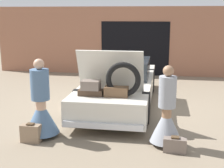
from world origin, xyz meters
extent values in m
plane|color=#7F705B|center=(0.00, 0.00, 0.00)|extent=(40.00, 40.00, 0.00)
cube|color=#9E664C|center=(0.00, 4.44, 1.40)|extent=(12.00, 0.12, 2.80)
cube|color=black|center=(0.00, 4.37, 1.10)|extent=(2.80, 0.02, 2.20)
cube|color=silver|center=(0.00, 0.00, 0.46)|extent=(1.77, 5.06, 0.56)
cube|color=#1E2328|center=(0.00, 0.30, 0.99)|extent=(1.56, 1.62, 0.50)
cylinder|color=black|center=(-0.81, 1.57, 0.38)|extent=(0.18, 0.76, 0.76)
cylinder|color=black|center=(0.81, 1.57, 0.38)|extent=(0.18, 0.76, 0.76)
cylinder|color=black|center=(-0.81, -1.52, 0.38)|extent=(0.18, 0.76, 0.76)
cylinder|color=black|center=(0.81, -1.52, 0.38)|extent=(0.18, 0.76, 0.76)
cube|color=silver|center=(0.00, -2.57, 0.28)|extent=(1.68, 0.10, 0.12)
cube|color=silver|center=(0.00, -1.59, 1.23)|extent=(1.50, 0.43, 0.99)
cube|color=#473323|center=(-0.38, -1.94, 0.81)|extent=(0.55, 0.26, 0.13)
cube|color=brown|center=(0.19, -1.94, 0.85)|extent=(0.52, 0.27, 0.22)
cube|color=#75665B|center=(-0.38, -1.94, 0.97)|extent=(0.40, 0.30, 0.21)
torus|color=black|center=(0.33, -1.94, 1.12)|extent=(0.77, 0.12, 0.77)
cylinder|color=tan|center=(-1.28, -2.64, 0.40)|extent=(0.21, 0.21, 0.79)
cone|color=slate|center=(-1.28, -2.64, 0.44)|extent=(0.72, 0.72, 0.71)
cylinder|color=slate|center=(-1.28, -2.64, 1.11)|extent=(0.38, 0.38, 0.63)
sphere|color=tan|center=(-1.28, -2.64, 1.53)|extent=(0.22, 0.22, 0.22)
cylinder|color=#997051|center=(1.28, -2.66, 0.38)|extent=(0.18, 0.18, 0.76)
cone|color=#9399A3|center=(1.28, -2.66, 0.42)|extent=(0.63, 0.63, 0.69)
cylinder|color=#9399A3|center=(1.28, -2.66, 1.07)|extent=(0.33, 0.33, 0.60)
sphere|color=#997051|center=(1.28, -2.66, 1.47)|extent=(0.21, 0.21, 0.21)
cube|color=#8C7259|center=(-1.38, -2.96, 0.18)|extent=(0.39, 0.19, 0.36)
cube|color=#4C3823|center=(-1.38, -2.96, 0.38)|extent=(0.14, 0.12, 0.02)
cube|color=#75665B|center=(1.44, -2.97, 0.14)|extent=(0.43, 0.22, 0.27)
cube|color=#4C3823|center=(1.44, -2.97, 0.29)|extent=(0.15, 0.13, 0.02)
camera|label=1|loc=(1.17, -8.46, 2.52)|focal=50.00mm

